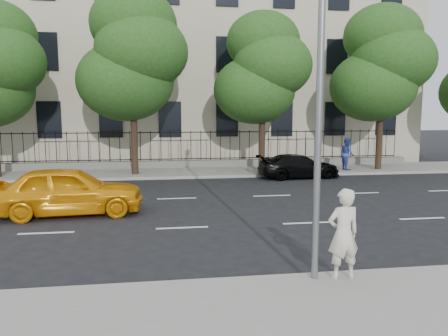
# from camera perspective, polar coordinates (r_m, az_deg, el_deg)

# --- Properties ---
(ground) EXTENTS (120.00, 120.00, 0.00)m
(ground) POSITION_cam_1_polar(r_m,az_deg,el_deg) (11.23, -4.84, -11.17)
(ground) COLOR black
(ground) RESTS_ON ground
(near_sidewalk) EXTENTS (60.00, 4.00, 0.15)m
(near_sidewalk) POSITION_cam_1_polar(r_m,az_deg,el_deg) (7.52, -2.87, -20.46)
(near_sidewalk) COLOR gray
(near_sidewalk) RESTS_ON ground
(far_sidewalk) EXTENTS (60.00, 4.00, 0.15)m
(far_sidewalk) POSITION_cam_1_polar(r_m,az_deg,el_deg) (24.87, -6.80, -0.58)
(far_sidewalk) COLOR gray
(far_sidewalk) RESTS_ON ground
(lane_markings) EXTENTS (49.60, 4.62, 0.01)m
(lane_markings) POSITION_cam_1_polar(r_m,az_deg,el_deg) (15.79, -5.89, -5.60)
(lane_markings) COLOR silver
(lane_markings) RESTS_ON ground
(masonry_building) EXTENTS (34.60, 12.11, 18.50)m
(masonry_building) POSITION_cam_1_polar(r_m,az_deg,el_deg) (33.99, -7.47, 16.75)
(masonry_building) COLOR beige
(masonry_building) RESTS_ON ground
(iron_fence) EXTENTS (30.00, 0.50, 2.20)m
(iron_fence) POSITION_cam_1_polar(r_m,az_deg,el_deg) (26.48, -6.92, 1.17)
(iron_fence) COLOR slate
(iron_fence) RESTS_ON far_sidewalk
(street_light) EXTENTS (0.25, 3.32, 8.05)m
(street_light) POSITION_cam_1_polar(r_m,az_deg,el_deg) (9.49, 11.42, 16.78)
(street_light) COLOR slate
(street_light) RESTS_ON near_sidewalk
(tree_c) EXTENTS (5.89, 5.50, 9.80)m
(tree_c) POSITION_cam_1_polar(r_m,az_deg,el_deg) (24.17, -11.81, 14.15)
(tree_c) COLOR #382619
(tree_c) RESTS_ON far_sidewalk
(tree_d) EXTENTS (5.34, 4.94, 8.84)m
(tree_d) POSITION_cam_1_polar(r_m,az_deg,el_deg) (24.72, 5.07, 12.79)
(tree_d) COLOR #382619
(tree_d) RESTS_ON far_sidewalk
(tree_e) EXTENTS (5.71, 5.31, 9.46)m
(tree_e) POSITION_cam_1_polar(r_m,az_deg,el_deg) (27.22, 19.94, 12.65)
(tree_e) COLOR #382619
(tree_e) RESTS_ON far_sidewalk
(yellow_taxi) EXTENTS (5.14, 2.40, 1.70)m
(yellow_taxi) POSITION_cam_1_polar(r_m,az_deg,el_deg) (15.93, -19.65, -2.79)
(yellow_taxi) COLOR orange
(yellow_taxi) RESTS_ON ground
(black_sedan) EXTENTS (4.49, 2.12, 1.27)m
(black_sedan) POSITION_cam_1_polar(r_m,az_deg,el_deg) (23.45, 9.74, 0.24)
(black_sedan) COLOR black
(black_sedan) RESTS_ON ground
(woman_near) EXTENTS (0.73, 0.52, 1.89)m
(woman_near) POSITION_cam_1_polar(r_m,az_deg,el_deg) (9.34, 15.33, -8.30)
(woman_near) COLOR beige
(woman_near) RESTS_ON near_sidewalk
(pedestrian_far) EXTENTS (0.72, 0.92, 1.86)m
(pedestrian_far) POSITION_cam_1_polar(r_m,az_deg,el_deg) (26.16, 15.77, 1.81)
(pedestrian_far) COLOR #304298
(pedestrian_far) RESTS_ON far_sidewalk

